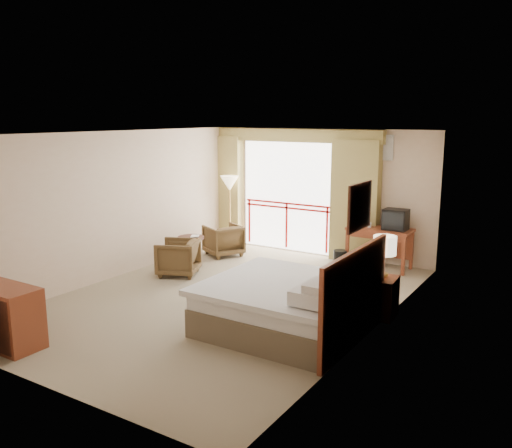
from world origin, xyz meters
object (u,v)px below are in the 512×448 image
Objects in this scene: bed at (290,304)px; dresser at (0,315)px; desk at (381,236)px; armchair_far at (224,255)px; table_lamp at (385,246)px; armchair_near at (179,275)px; wastebasket at (340,259)px; floor_lamp at (230,186)px; nightstand at (381,297)px; tv at (396,220)px; side_table at (191,246)px.

bed is 1.76× the size of dresser.
armchair_far is at bearing -160.09° from desk.
table_lamp is 0.82× the size of armchair_near.
armchair_near reaches higher than armchair_far.
desk is 3.71× the size of wastebasket.
floor_lamp is (-0.46, 2.39, 1.40)m from armchair_near.
bed is 2.90× the size of armchair_far.
armchair_near is at bearing -137.94° from wastebasket.
nightstand is 5.21m from floor_lamp.
bed reaches higher than dresser.
wastebasket is at bearing 107.86° from armchair_near.
tv is 3.85m from floor_lamp.
dresser is at bearing -85.98° from side_table.
armchair_near is (-3.36, -2.46, -1.01)m from tv.
wastebasket is at bearing 101.65° from bed.
nightstand is at bearing -90.00° from table_lamp.
wastebasket is 0.28× the size of dresser.
side_table is at bearing 22.89° from armchair_far.
floor_lamp is 6.19m from dresser.
dresser is (-2.98, -2.45, 0.03)m from bed.
armchair_near is at bearing -79.01° from floor_lamp.
side_table is (-4.21, 0.73, 0.10)m from nightstand.
dresser reaches higher than side_table.
side_table is (-3.29, 1.90, 0.02)m from bed.
side_table is (-3.27, -1.86, -0.23)m from desk.
desk is 2.75× the size of tv.
desk is 1.02× the size of dresser.
armchair_near is (-3.07, 1.24, -0.38)m from bed.
nightstand is 0.50× the size of dresser.
bed is 3.86m from dresser.
dresser is (-3.90, -3.67, -0.68)m from table_lamp.
table_lamp is 0.50× the size of dresser.
bed is 3.76m from tv.
armchair_far is (-3.18, -0.87, -0.63)m from desk.
wastebasket is 3.11m from floor_lamp.
armchair_far is (-3.48, -0.81, -1.01)m from tv.
tv is 0.77× the size of side_table.
floor_lamp is (-3.53, -0.13, 0.77)m from desk.
bed is at bearing 43.89° from armchair_near.
bed is at bearing 40.93° from dresser.
desk is at bearing 105.44° from nightstand.
desk reaches higher than side_table.
desk is at bearing 175.98° from tv.
armchair_far is 1.65m from armchair_near.
armchair_near is 0.80m from side_table.
desk is 2.12× the size of side_table.
table_lamp is 5.40m from dresser.
desk is at bearing 133.56° from armchair_far.
side_table reaches higher than armchair_far.
table_lamp is 0.37× the size of floor_lamp.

